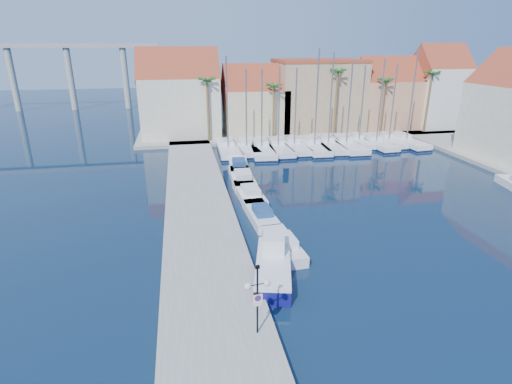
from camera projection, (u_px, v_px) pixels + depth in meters
ground at (369, 305)px, 23.31m from camera, size 260.00×260.00×0.00m
quay_west at (201, 219)px, 34.08m from camera, size 6.00×77.00×0.50m
shore_north at (299, 130)px, 69.18m from camera, size 54.00×16.00×0.50m
lamp_post at (257, 289)px, 19.44m from camera, size 1.33×0.47×3.92m
bollard at (256, 297)px, 22.71m from camera, size 0.21×0.21×0.52m
fishing_boat at (273, 265)px, 26.07m from camera, size 3.72×6.90×2.30m
motorboat_west_0 at (283, 245)px, 29.23m from camera, size 2.27×5.85×1.40m
motorboat_west_1 at (261, 214)px, 34.42m from camera, size 2.30×6.15×1.40m
motorboat_west_2 at (249, 193)px, 39.21m from camera, size 2.49×6.90×1.40m
motorboat_west_3 at (242, 178)px, 43.86m from camera, size 2.56×7.43×1.40m
motorboat_west_4 at (239, 165)px, 48.27m from camera, size 2.78×6.99×1.40m
sailboat_0 at (228, 148)px, 55.86m from camera, size 2.98×10.35×12.89m
sailboat_1 at (246, 148)px, 56.33m from camera, size 3.03×9.14×11.27m
sailboat_2 at (261, 148)px, 56.08m from camera, size 3.90×11.63×11.20m
sailboat_3 at (277, 147)px, 56.58m from camera, size 2.78×10.40×11.62m
sailboat_4 at (293, 145)px, 57.57m from camera, size 2.76×10.41×11.31m
sailboat_5 at (313, 146)px, 57.31m from camera, size 3.49×10.78×13.86m
sailboat_6 at (327, 144)px, 58.37m from camera, size 3.68×11.37×13.27m
sailboat_7 at (344, 144)px, 58.45m from camera, size 3.20×11.57×12.05m
sailboat_8 at (357, 141)px, 59.92m from camera, size 2.45×8.37×11.56m
sailboat_9 at (374, 142)px, 59.22m from camera, size 3.25×9.92×12.41m
sailboat_10 at (387, 141)px, 60.30m from camera, size 2.31×8.48×11.64m
sailboat_11 at (404, 141)px, 60.13m from camera, size 3.40×10.07×13.96m
building_0 at (180, 97)px, 62.57m from camera, size 12.30×9.00×13.50m
building_1 at (255, 103)px, 65.10m from camera, size 10.30×8.00×11.00m
building_2 at (317, 95)px, 67.62m from camera, size 14.20×10.20×11.50m
building_3 at (385, 96)px, 68.94m from camera, size 10.30×8.00×12.00m
building_4 at (437, 89)px, 69.21m from camera, size 8.30×8.00×14.00m
palm_0 at (207, 82)px, 57.78m from camera, size 2.60×2.60×10.15m
palm_1 at (274, 88)px, 59.86m from camera, size 2.60×2.60×9.15m
palm_2 at (338, 74)px, 60.96m from camera, size 2.60×2.60×11.15m
palm_3 at (385, 83)px, 62.85m from camera, size 2.60×2.60×9.65m
palm_4 at (432, 76)px, 63.93m from camera, size 2.60×2.60×10.65m
viaduct at (44, 64)px, 88.41m from camera, size 48.00×2.20×14.45m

